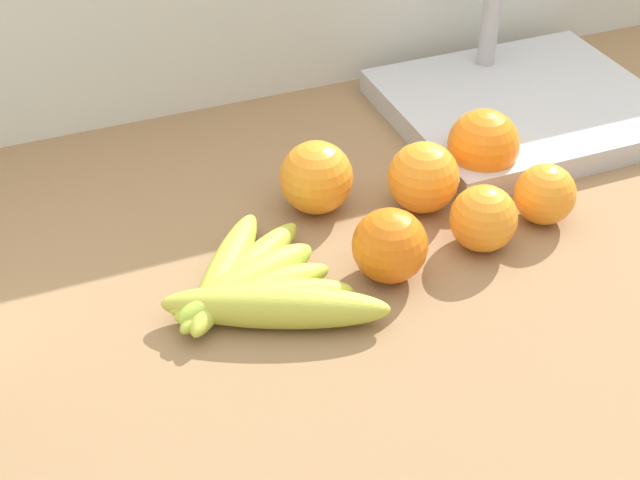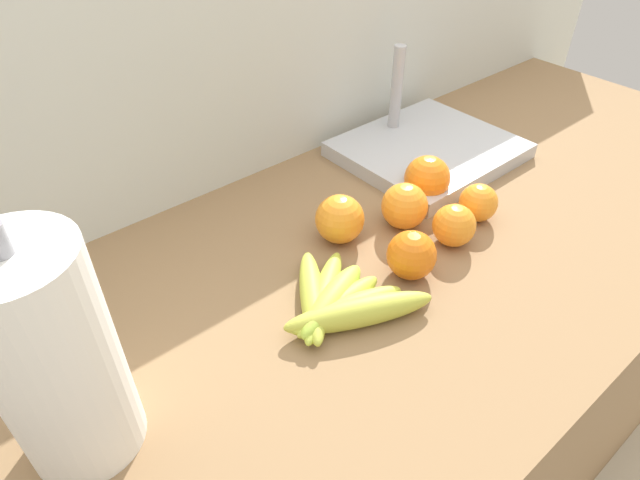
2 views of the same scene
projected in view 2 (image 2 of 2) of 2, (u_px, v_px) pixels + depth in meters
counter at (396, 399)px, 1.18m from camera, size 1.76×0.70×0.90m
wall_back at (288, 246)px, 1.28m from camera, size 2.16×0.06×1.30m
banana_bunch at (338, 304)px, 0.76m from camera, size 0.21×0.22×0.04m
orange_back_left at (405, 206)px, 0.91m from camera, size 0.08×0.08×0.08m
orange_far_right at (454, 225)px, 0.87m from camera, size 0.07×0.07×0.07m
orange_center at (427, 178)px, 0.97m from camera, size 0.08×0.08×0.08m
orange_right at (411, 255)px, 0.81m from camera, size 0.08×0.08×0.08m
orange_front at (478, 203)px, 0.92m from camera, size 0.07×0.07×0.07m
orange_back_right at (340, 219)px, 0.88m from camera, size 0.08×0.08×0.08m
paper_towel_roll at (54, 360)px, 0.53m from camera, size 0.12×0.12×0.31m
sink_basin at (427, 148)px, 1.10m from camera, size 0.33×0.29×0.20m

